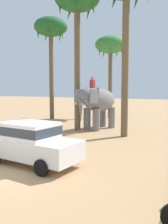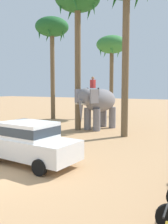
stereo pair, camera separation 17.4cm
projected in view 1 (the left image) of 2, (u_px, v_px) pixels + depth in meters
The scene contains 6 objects.
ground_plane at pixel (7, 172), 8.97m from camera, with size 120.00×120.00×0.00m, color tan.
car_sedan_foreground at pixel (31, 141), 9.86m from camera, with size 4.22×2.11×1.70m.
elephant_with_mahout at pixel (98, 102), 18.09m from camera, with size 2.41×4.02×3.88m.
palm_tree_near_hut at pixel (111, 47), 25.24m from camera, with size 3.20×3.20×8.42m.
palm_tree_left_of_road at pixel (51, 31), 23.38m from camera, with size 3.20×3.20×9.79m.
palm_tree_far_back at pixel (77, 4), 17.07m from camera, with size 3.20×3.20×10.22m.
Camera 1 is at (6.57, -6.38, 3.08)m, focal length 39.16 mm.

